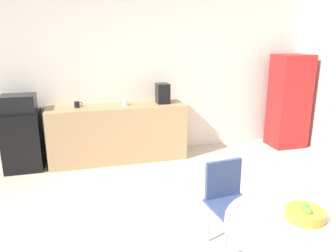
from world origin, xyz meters
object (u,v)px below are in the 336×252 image
object	(u,v)px
fruit_bowl	(305,214)
mini_fridge	(23,141)
round_table	(299,243)
chair_navy	(228,194)
coffee_maker	(163,93)
mug_white	(77,104)
mug_green	(125,103)
locker_cabinet	(289,101)
microwave	(18,104)

from	to	relation	value
fruit_bowl	mini_fridge	bearing A→B (deg)	124.73
round_table	chair_navy	distance (m)	0.94
round_table	coffee_maker	xyz separation A→B (m)	(-0.11, 3.44, 0.46)
mini_fridge	mug_white	world-z (taller)	mug_white
fruit_bowl	mug_white	distance (m)	3.73
mini_fridge	mug_green	xyz separation A→B (m)	(1.56, -0.04, 0.51)
locker_cabinet	round_table	world-z (taller)	locker_cabinet
chair_navy	mug_green	xyz separation A→B (m)	(-0.62, 2.47, 0.43)
mug_green	coffee_maker	size ratio (longest dim) A/B	0.40
chair_navy	mug_green	bearing A→B (deg)	104.15
chair_navy	mug_white	xyz separation A→B (m)	(-1.35, 2.53, 0.43)
mug_white	mug_green	bearing A→B (deg)	-4.17
chair_navy	coffee_maker	xyz separation A→B (m)	(-0.00, 2.51, 0.54)
chair_navy	fruit_bowl	xyz separation A→B (m)	(0.17, -0.88, 0.26)
mini_fridge	mug_white	bearing A→B (deg)	1.06
microwave	coffee_maker	xyz separation A→B (m)	(2.18, 0.00, 0.05)
locker_cabinet	round_table	distance (m)	4.01
fruit_bowl	coffee_maker	world-z (taller)	coffee_maker
chair_navy	mug_green	size ratio (longest dim) A/B	6.43
coffee_maker	chair_navy	bearing A→B (deg)	-89.91
chair_navy	coffee_maker	bearing A→B (deg)	90.09
mug_white	mug_green	xyz separation A→B (m)	(0.73, -0.05, 0.00)
fruit_bowl	mug_white	bearing A→B (deg)	114.10
mini_fridge	chair_navy	size ratio (longest dim) A/B	1.06
microwave	round_table	bearing A→B (deg)	-56.47
microwave	locker_cabinet	distance (m)	4.48
microwave	chair_navy	distance (m)	3.36
microwave	mug_white	distance (m)	0.83
round_table	fruit_bowl	size ratio (longest dim) A/B	3.78
locker_cabinet	fruit_bowl	distance (m)	3.92
microwave	mug_green	distance (m)	1.56
locker_cabinet	mug_green	bearing A→B (deg)	178.78
round_table	mug_green	distance (m)	3.50
round_table	mug_white	size ratio (longest dim) A/B	8.07
mini_fridge	fruit_bowl	bearing A→B (deg)	-55.27
mug_white	mug_green	distance (m)	0.73
microwave	chair_navy	world-z (taller)	microwave
microwave	round_table	distance (m)	4.15
mini_fridge	microwave	bearing A→B (deg)	0.00
mini_fridge	fruit_bowl	distance (m)	4.14
mug_green	coffee_maker	bearing A→B (deg)	3.51
microwave	mug_green	world-z (taller)	microwave
microwave	mug_white	world-z (taller)	microwave
chair_navy	fruit_bowl	distance (m)	0.93
chair_navy	coffee_maker	distance (m)	2.57
mini_fridge	microwave	size ratio (longest dim) A/B	1.83
round_table	mug_white	world-z (taller)	mug_white
locker_cabinet	mug_white	world-z (taller)	locker_cabinet
locker_cabinet	fruit_bowl	xyz separation A→B (m)	(-2.13, -3.29, -0.04)
round_table	coffee_maker	world-z (taller)	coffee_maker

